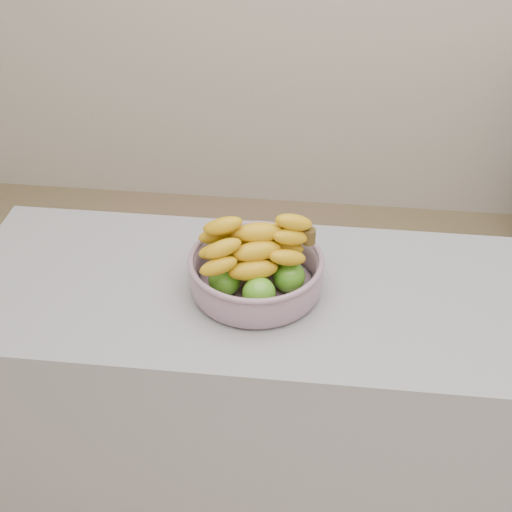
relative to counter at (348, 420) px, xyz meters
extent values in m
cube|color=gray|center=(0.00, 0.00, 0.00)|extent=(2.00, 0.60, 0.90)
cylinder|color=#95A0B3|center=(-0.26, 0.00, 0.46)|extent=(0.28, 0.28, 0.01)
torus|color=#95A0B3|center=(-0.26, 0.00, 0.54)|extent=(0.33, 0.33, 0.02)
sphere|color=#329419|center=(-0.24, -0.08, 0.50)|extent=(0.08, 0.08, 0.08)
sphere|color=#329419|center=(-0.18, -0.01, 0.50)|extent=(0.08, 0.08, 0.08)
sphere|color=#329419|center=(-0.23, 0.07, 0.50)|extent=(0.08, 0.08, 0.08)
sphere|color=#329419|center=(-0.32, 0.05, 0.50)|extent=(0.08, 0.08, 0.08)
sphere|color=#329419|center=(-0.33, -0.04, 0.50)|extent=(0.08, 0.08, 0.08)
ellipsoid|color=yellow|center=(-0.26, -0.05, 0.55)|extent=(0.21, 0.11, 0.05)
ellipsoid|color=yellow|center=(-0.27, 0.00, 0.55)|extent=(0.21, 0.09, 0.05)
ellipsoid|color=yellow|center=(-0.28, 0.05, 0.55)|extent=(0.21, 0.06, 0.05)
ellipsoid|color=yellow|center=(-0.26, -0.03, 0.58)|extent=(0.21, 0.12, 0.05)
ellipsoid|color=yellow|center=(-0.27, 0.03, 0.58)|extent=(0.21, 0.05, 0.05)
ellipsoid|color=yellow|center=(-0.25, 0.00, 0.62)|extent=(0.21, 0.09, 0.05)
cylinder|color=#453516|center=(-0.14, 0.02, 0.60)|extent=(0.03, 0.03, 0.04)
camera|label=1|loc=(-0.11, -1.36, 1.55)|focal=50.00mm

